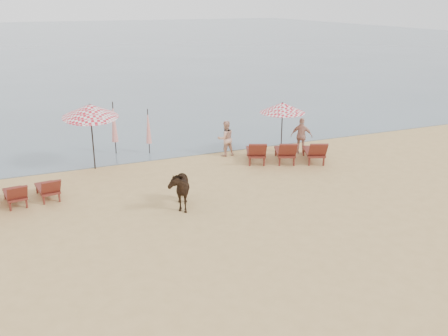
# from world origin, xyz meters

# --- Properties ---
(ground) EXTENTS (120.00, 120.00, 0.00)m
(ground) POSITION_xyz_m (0.00, 0.00, 0.00)
(ground) COLOR tan
(ground) RESTS_ON ground
(sea) EXTENTS (160.00, 140.00, 0.06)m
(sea) POSITION_xyz_m (0.00, 80.00, 0.00)
(sea) COLOR #51606B
(sea) RESTS_ON ground
(lounger_cluster_right) EXTENTS (3.60, 2.89, 0.69)m
(lounger_cluster_right) POSITION_xyz_m (3.86, 7.64, 0.48)
(lounger_cluster_right) COLOR maroon
(lounger_cluster_right) RESTS_ON ground
(umbrella_open_left_b) EXTENTS (2.13, 2.17, 2.72)m
(umbrella_open_left_b) POSITION_xyz_m (-3.51, 9.90, 2.35)
(umbrella_open_left_b) COLOR black
(umbrella_open_left_b) RESTS_ON ground
(umbrella_open_right) EXTENTS (1.91, 1.91, 2.33)m
(umbrella_open_right) POSITION_xyz_m (4.17, 8.57, 2.10)
(umbrella_open_right) COLOR black
(umbrella_open_right) RESTS_ON ground
(umbrella_closed_left) EXTENTS (0.28, 0.28, 2.31)m
(umbrella_closed_left) POSITION_xyz_m (-2.34, 11.56, 1.42)
(umbrella_closed_left) COLOR black
(umbrella_closed_left) RESTS_ON ground
(umbrella_closed_right) EXTENTS (0.24, 0.24, 1.99)m
(umbrella_closed_right) POSITION_xyz_m (-0.99, 11.01, 1.22)
(umbrella_closed_right) COLOR black
(umbrella_closed_right) RESTS_ON ground
(cow) EXTENTS (1.09, 1.72, 1.35)m
(cow) POSITION_xyz_m (-1.63, 4.94, 0.67)
(cow) COLOR black
(cow) RESTS_ON ground
(beachgoer_right_a) EXTENTS (0.76, 0.60, 1.53)m
(beachgoer_right_a) POSITION_xyz_m (1.97, 9.48, 0.77)
(beachgoer_right_a) COLOR tan
(beachgoer_right_a) RESTS_ON ground
(beachgoer_right_b) EXTENTS (0.97, 0.88, 1.59)m
(beachgoer_right_b) POSITION_xyz_m (5.11, 8.47, 0.79)
(beachgoer_right_b) COLOR tan
(beachgoer_right_b) RESTS_ON ground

